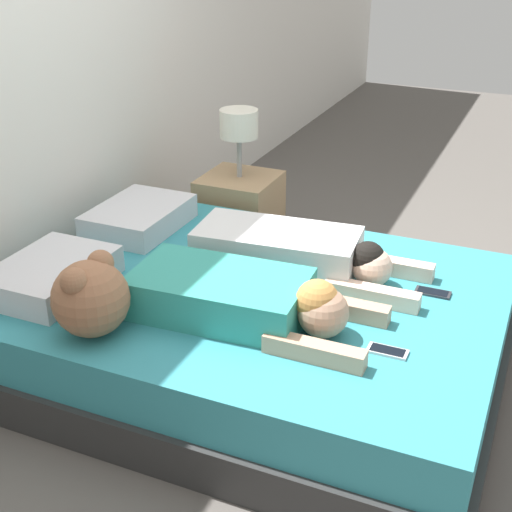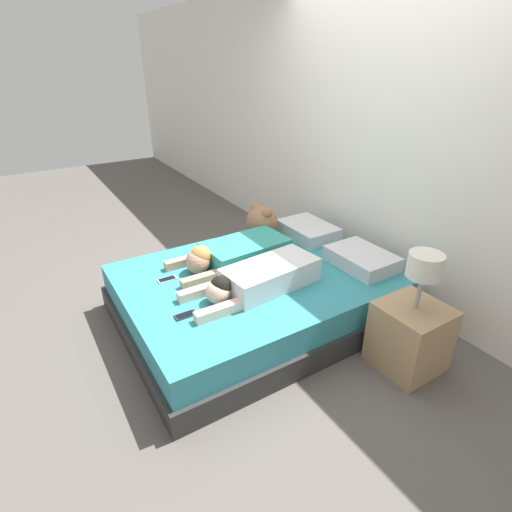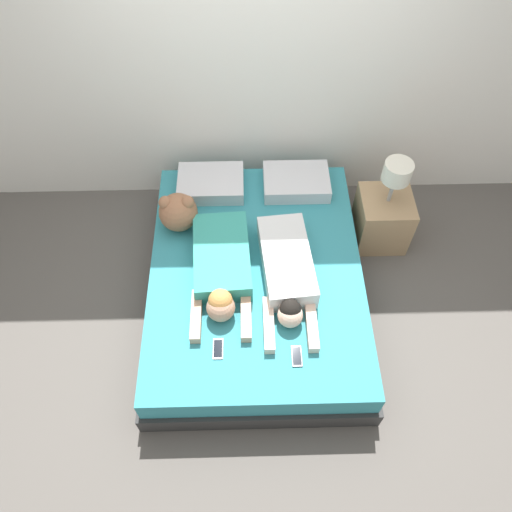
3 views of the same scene
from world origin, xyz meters
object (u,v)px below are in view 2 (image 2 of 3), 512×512
(cell_phone_left, at_px, (167,279))
(plush_toy, at_px, (262,221))
(pillow_head_left, at_px, (308,230))
(person_right, at_px, (260,278))
(bed, at_px, (256,294))
(person_left, at_px, (234,253))
(nightstand, at_px, (411,331))
(cell_phone_right, at_px, (186,315))
(pillow_head_right, at_px, (362,259))

(cell_phone_left, bearing_deg, plush_toy, 106.40)
(pillow_head_left, xyz_separation_m, person_right, (0.57, -0.90, 0.03))
(bed, xyz_separation_m, plush_toy, (-0.58, 0.42, 0.36))
(person_left, xyz_separation_m, person_right, (0.47, -0.04, 0.00))
(bed, relative_size, cell_phone_left, 14.22)
(nightstand, bearing_deg, person_right, -141.48)
(cell_phone_right, bearing_deg, pillow_head_left, 111.68)
(bed, distance_m, cell_phone_left, 0.72)
(plush_toy, bearing_deg, pillow_head_left, 58.61)
(pillow_head_right, bearing_deg, cell_phone_left, -113.15)
(bed, relative_size, plush_toy, 6.78)
(plush_toy, bearing_deg, bed, -36.11)
(pillow_head_left, xyz_separation_m, nightstand, (1.41, -0.23, -0.17))
(pillow_head_left, height_order, cell_phone_left, pillow_head_left)
(pillow_head_left, xyz_separation_m, plush_toy, (-0.23, -0.38, 0.10))
(cell_phone_right, relative_size, plush_toy, 0.48)
(pillow_head_left, height_order, plush_toy, plush_toy)
(cell_phone_left, bearing_deg, nightstand, 42.31)
(person_left, bearing_deg, nightstand, 25.63)
(plush_toy, bearing_deg, pillow_head_right, 22.05)
(nightstand, bearing_deg, bed, -151.88)
(cell_phone_left, relative_size, cell_phone_right, 1.00)
(pillow_head_right, bearing_deg, person_right, -98.29)
(cell_phone_left, height_order, nightstand, nightstand)
(pillow_head_right, xyz_separation_m, cell_phone_right, (-0.10, -1.50, -0.06))
(pillow_head_right, bearing_deg, cell_phone_right, -93.84)
(nightstand, bearing_deg, cell_phone_right, -122.56)
(bed, height_order, nightstand, nightstand)
(bed, distance_m, nightstand, 1.21)
(bed, height_order, person_right, person_right)
(person_left, height_order, nightstand, nightstand)
(person_right, bearing_deg, pillow_head_left, 122.15)
(person_right, relative_size, cell_phone_left, 7.11)
(pillow_head_left, xyz_separation_m, cell_phone_left, (0.08, -1.44, -0.06))
(pillow_head_right, relative_size, cell_phone_right, 3.60)
(person_left, height_order, plush_toy, plush_toy)
(person_left, distance_m, cell_phone_right, 0.82)
(bed, bearing_deg, pillow_head_left, 113.64)
(cell_phone_left, height_order, cell_phone_right, same)
(person_right, height_order, plush_toy, plush_toy)
(pillow_head_right, xyz_separation_m, plush_toy, (-0.93, -0.38, 0.10))
(cell_phone_right, xyz_separation_m, nightstand, (0.81, 1.27, -0.12))
(pillow_head_left, xyz_separation_m, cell_phone_right, (0.60, -1.50, -0.06))
(cell_phone_left, bearing_deg, person_left, 88.14)
(pillow_head_left, relative_size, person_right, 0.51)
(person_right, bearing_deg, cell_phone_right, -87.09)
(pillow_head_left, distance_m, plush_toy, 0.45)
(person_left, bearing_deg, pillow_head_right, 55.22)
(person_left, height_order, cell_phone_left, person_left)
(person_right, bearing_deg, plush_toy, 146.54)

